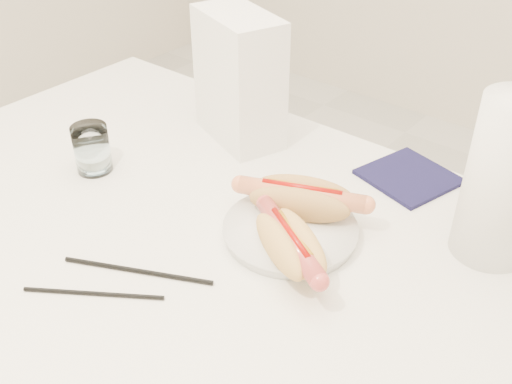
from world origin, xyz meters
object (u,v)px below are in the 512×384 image
Objects in this scene: hotdog_right at (290,244)px; water_glass at (92,149)px; napkin_box at (239,78)px; paper_towel_roll at (505,181)px; hotdog_left at (301,199)px; table at (196,255)px; plate at (290,232)px.

water_glass is (-0.42, -0.01, 0.00)m from hotdog_right.
paper_towel_roll is (0.50, -0.03, 0.00)m from napkin_box.
napkin_box is (0.12, 0.26, 0.08)m from water_glass.
paper_towel_roll reaches higher than hotdog_left.
table is 13.96× the size of water_glass.
napkin_box is 0.99× the size of paper_towel_roll.
table is at bearing -43.30° from napkin_box.
paper_towel_roll is (0.37, 0.23, 0.18)m from table.
napkin_box is at bearing 126.57° from hotdog_left.
paper_towel_roll is (0.24, 0.16, 0.11)m from plate.
hotdog_right is at bearing -18.64° from napkin_box.
plate is 0.05m from hotdog_left.
hotdog_left is at bearing 104.63° from plate.
hotdog_left is at bearing -10.03° from napkin_box.
hotdog_right is at bearing -54.81° from plate.
table is at bearing -1.35° from water_glass.
hotdog_right reaches higher than plate.
hotdog_right is 0.30m from paper_towel_roll.
plate is 1.02× the size of hotdog_left.
napkin_box reaches higher than table.
table is at bearing -148.55° from paper_towel_roll.
water_glass is at bearing -160.28° from paper_towel_roll.
hotdog_left is 1.12× the size of hotdog_right.
napkin_box is at bearing 170.11° from hotdog_right.
paper_towel_roll reaches higher than table.
water_glass is at bearing -170.08° from plate.
hotdog_left is 0.38m from water_glass.
hotdog_right is at bearing -134.18° from paper_towel_roll.
paper_towel_roll reaches higher than napkin_box.
hotdog_left is 0.11m from hotdog_right.
table is at bearing -144.47° from hotdog_right.
water_glass is at bearing 178.65° from table.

